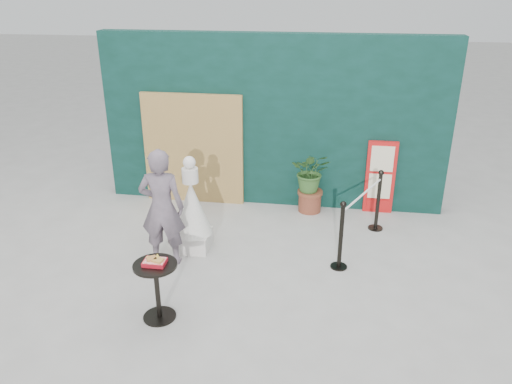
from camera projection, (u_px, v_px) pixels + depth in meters
name	position (u px, v px, depth m)	size (l,w,h in m)	color
ground	(242.00, 299.00, 6.43)	(60.00, 60.00, 0.00)	#ADAAA5
back_wall	(273.00, 122.00, 8.70)	(6.00, 0.30, 3.00)	black
bamboo_fence	(193.00, 149.00, 8.90)	(1.80, 0.08, 2.00)	tan
woman	(162.00, 208.00, 6.96)	(0.63, 0.41, 1.72)	slate
menu_board	(380.00, 177.00, 8.59)	(0.50, 0.07, 1.30)	red
statue	(192.00, 212.00, 7.41)	(0.58, 0.58, 1.49)	beige
cafe_table	(157.00, 283.00, 5.90)	(0.52, 0.52, 0.75)	black
food_basket	(155.00, 261.00, 5.79)	(0.26, 0.19, 0.11)	red
planter	(311.00, 177.00, 8.63)	(0.65, 0.57, 1.11)	brown
stanchion_barrier	(361.00, 218.00, 7.50)	(0.84, 1.54, 1.03)	black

